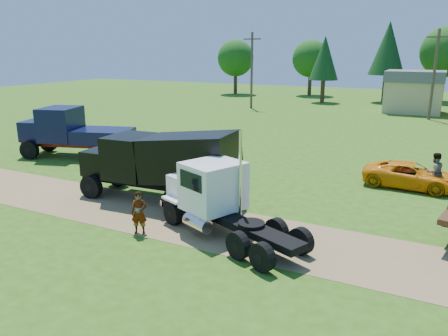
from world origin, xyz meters
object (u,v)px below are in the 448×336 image
at_px(spectator_a, 139,213).
at_px(orange_pickup, 410,175).
at_px(black_dump_truck, 162,161).
at_px(navy_truck, 71,132).
at_px(white_semi_tractor, 214,197).

bearing_deg(spectator_a, orange_pickup, 29.23).
relative_size(black_dump_truck, navy_truck, 1.06).
bearing_deg(black_dump_truck, orange_pickup, 32.45).
bearing_deg(white_semi_tractor, orange_pickup, 78.73).
xyz_separation_m(black_dump_truck, spectator_a, (1.42, -3.68, -1.07)).
height_order(black_dump_truck, spectator_a, black_dump_truck).
relative_size(white_semi_tractor, navy_truck, 0.89).
bearing_deg(orange_pickup, spectator_a, 144.80).
height_order(black_dump_truck, orange_pickup, black_dump_truck).
relative_size(black_dump_truck, spectator_a, 4.75).
bearing_deg(white_semi_tractor, navy_truck, 178.11).
bearing_deg(black_dump_truck, spectator_a, -72.51).
distance_m(white_semi_tractor, orange_pickup, 11.63).
xyz_separation_m(black_dump_truck, orange_pickup, (10.38, 7.57, -1.28)).
relative_size(white_semi_tractor, black_dump_truck, 0.84).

